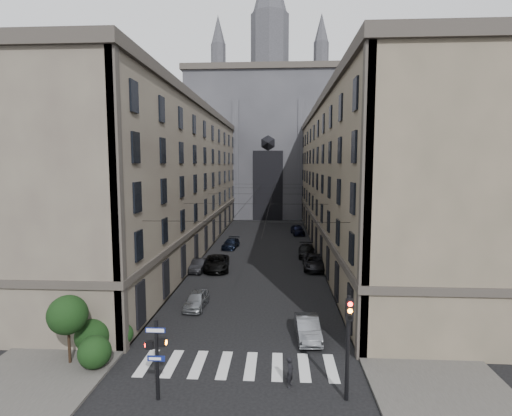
% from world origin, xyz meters
% --- Properties ---
extents(sidewalk_left, '(7.00, 80.00, 0.15)m').
position_xyz_m(sidewalk_left, '(-10.50, 36.00, 0.07)').
color(sidewalk_left, '#383533').
rests_on(sidewalk_left, ground).
extents(sidewalk_right, '(7.00, 80.00, 0.15)m').
position_xyz_m(sidewalk_right, '(10.50, 36.00, 0.07)').
color(sidewalk_right, '#383533').
rests_on(sidewalk_right, ground).
extents(zebra_crossing, '(11.00, 3.20, 0.01)m').
position_xyz_m(zebra_crossing, '(0.00, 5.00, 0.01)').
color(zebra_crossing, beige).
rests_on(zebra_crossing, ground).
extents(building_left, '(13.60, 60.60, 18.85)m').
position_xyz_m(building_left, '(-13.44, 36.00, 9.34)').
color(building_left, '#4F453C').
rests_on(building_left, ground).
extents(building_right, '(13.60, 60.60, 18.85)m').
position_xyz_m(building_right, '(13.44, 36.00, 9.34)').
color(building_right, brown).
rests_on(building_right, ground).
extents(gothic_tower, '(35.00, 23.00, 58.00)m').
position_xyz_m(gothic_tower, '(0.00, 74.96, 17.80)').
color(gothic_tower, '#2D2D33').
rests_on(gothic_tower, ground).
extents(pedestrian_signal_left, '(1.02, 0.38, 4.00)m').
position_xyz_m(pedestrian_signal_left, '(-3.51, 1.50, 2.32)').
color(pedestrian_signal_left, black).
rests_on(pedestrian_signal_left, ground).
extents(traffic_light_right, '(0.34, 0.50, 5.20)m').
position_xyz_m(traffic_light_right, '(5.60, 1.92, 3.29)').
color(traffic_light_right, black).
rests_on(traffic_light_right, ground).
extents(shrub_cluster, '(3.90, 4.40, 3.90)m').
position_xyz_m(shrub_cluster, '(-8.72, 5.01, 1.80)').
color(shrub_cluster, black).
rests_on(shrub_cluster, sidewalk_left).
extents(tram_wires, '(14.00, 60.00, 0.43)m').
position_xyz_m(tram_wires, '(0.00, 35.63, 7.25)').
color(tram_wires, black).
rests_on(tram_wires, ground).
extents(car_left_near, '(1.67, 3.87, 1.30)m').
position_xyz_m(car_left_near, '(-4.20, 13.87, 0.65)').
color(car_left_near, gray).
rests_on(car_left_near, ground).
extents(car_left_midnear, '(1.55, 3.97, 1.29)m').
position_xyz_m(car_left_midnear, '(-6.20, 24.63, 0.64)').
color(car_left_midnear, black).
rests_on(car_left_midnear, ground).
extents(car_left_midfar, '(3.10, 5.73, 1.53)m').
position_xyz_m(car_left_midfar, '(-4.33, 25.27, 0.76)').
color(car_left_midfar, black).
rests_on(car_left_midfar, ground).
extents(car_left_far, '(2.28, 4.58, 1.28)m').
position_xyz_m(car_left_far, '(-4.20, 36.42, 0.64)').
color(car_left_far, black).
rests_on(car_left_far, ground).
extents(car_right_near, '(1.69, 4.27, 1.38)m').
position_xyz_m(car_right_near, '(4.20, 8.78, 0.69)').
color(car_right_near, slate).
rests_on(car_right_near, ground).
extents(car_right_midnear, '(2.64, 5.50, 1.51)m').
position_xyz_m(car_right_midnear, '(6.20, 26.27, 0.76)').
color(car_right_midnear, black).
rests_on(car_right_midnear, ground).
extents(car_right_midfar, '(2.20, 4.97, 1.42)m').
position_xyz_m(car_right_midfar, '(5.70, 32.11, 0.71)').
color(car_right_midfar, black).
rests_on(car_right_midfar, ground).
extents(car_right_far, '(2.43, 4.81, 1.57)m').
position_xyz_m(car_right_far, '(5.31, 47.44, 0.79)').
color(car_right_far, black).
rests_on(car_right_far, ground).
extents(pedestrian, '(0.56, 0.67, 1.57)m').
position_xyz_m(pedestrian, '(2.90, 3.00, 0.78)').
color(pedestrian, black).
rests_on(pedestrian, ground).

